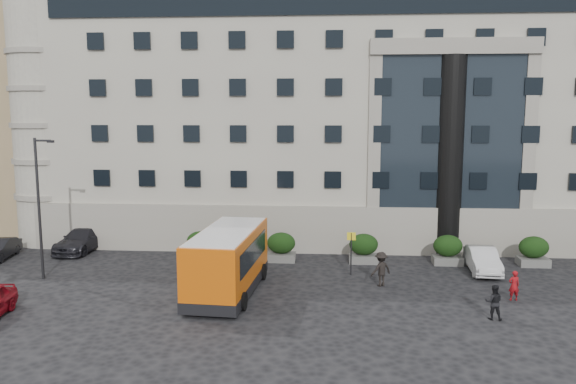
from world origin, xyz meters
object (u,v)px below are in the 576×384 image
object	(u,v)px
pedestrian_c	(381,269)
minibus	(228,259)
white_taxi	(483,260)
hedge_a	(201,245)
hedge_b	(281,247)
hedge_c	(364,248)
hedge_d	(448,250)
street_lamp	(40,203)
parked_car_d	(68,229)
red_truck	(97,216)
parked_car_c	(82,239)
hedge_e	(534,251)
bus_stop_sign	(351,246)
pedestrian_a	(514,286)
pedestrian_b	(494,302)

from	to	relation	value
pedestrian_c	minibus	bearing A→B (deg)	-20.00
white_taxi	hedge_a	bearing A→B (deg)	178.16
hedge_b	hedge_c	world-z (taller)	same
hedge_d	street_lamp	bearing A→B (deg)	-168.47
parked_car_d	red_truck	bearing A→B (deg)	26.73
hedge_a	hedge_d	world-z (taller)	same
parked_car_c	hedge_a	bearing A→B (deg)	-6.71
hedge_e	bus_stop_sign	xyz separation A→B (m)	(-11.30, -2.80, 0.80)
hedge_d	minibus	distance (m)	14.25
street_lamp	pedestrian_a	world-z (taller)	street_lamp
hedge_c	pedestrian_b	xyz separation A→B (m)	(5.31, -9.46, -0.11)
street_lamp	white_taxi	size ratio (longest dim) A/B	1.81
pedestrian_c	red_truck	bearing A→B (deg)	-59.63
hedge_b	parked_car_c	xyz separation A→B (m)	(-13.81, 1.78, -0.16)
hedge_a	bus_stop_sign	distance (m)	9.94
hedge_b	minibus	bearing A→B (deg)	-109.02
hedge_a	pedestrian_c	world-z (taller)	pedestrian_c
hedge_b	bus_stop_sign	size ratio (longest dim) A/B	0.73
bus_stop_sign	hedge_b	bearing A→B (deg)	146.93
hedge_c	pedestrian_a	distance (m)	9.76
hedge_d	bus_stop_sign	distance (m)	6.76
white_taxi	pedestrian_c	distance (m)	7.04
hedge_a	hedge_b	size ratio (longest dim) A/B	1.00
hedge_a	street_lamp	world-z (taller)	street_lamp
hedge_b	street_lamp	xyz separation A→B (m)	(-13.14, -4.80, 3.44)
street_lamp	pedestrian_a	size ratio (longest dim) A/B	5.22
red_truck	pedestrian_a	distance (m)	29.61
hedge_c	white_taxi	xyz separation A→B (m)	(6.90, -1.61, -0.20)
hedge_c	pedestrian_c	world-z (taller)	pedestrian_c
hedge_b	pedestrian_a	size ratio (longest dim) A/B	1.20
hedge_e	pedestrian_c	size ratio (longest dim) A/B	0.97
street_lamp	parked_car_c	bearing A→B (deg)	95.79
minibus	pedestrian_b	bearing A→B (deg)	-8.79
minibus	white_taxi	distance (m)	15.20
hedge_d	street_lamp	world-z (taller)	street_lamp
parked_car_c	white_taxi	world-z (taller)	parked_car_c
hedge_a	red_truck	xyz separation A→B (m)	(-9.29, 5.90, 0.69)
hedge_b	hedge_c	xyz separation A→B (m)	(5.20, 0.00, 0.00)
hedge_a	parked_car_d	size ratio (longest dim) A/B	0.33
hedge_d	hedge_b	bearing A→B (deg)	180.00
street_lamp	parked_car_d	distance (m)	10.85
hedge_e	minibus	xyz separation A→B (m)	(-17.84, -6.51, 0.90)
street_lamp	pedestrian_c	xyz separation A→B (m)	(18.98, -0.02, -3.42)
hedge_d	red_truck	distance (m)	25.58
red_truck	white_taxi	xyz separation A→B (m)	(26.59, -7.50, -0.89)
minibus	pedestrian_a	bearing A→B (deg)	3.41
hedge_a	hedge_c	xyz separation A→B (m)	(10.40, 0.00, 0.00)
hedge_a	pedestrian_b	distance (m)	18.34
hedge_c	parked_car_c	bearing A→B (deg)	174.66
pedestrian_a	hedge_e	bearing A→B (deg)	-123.29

